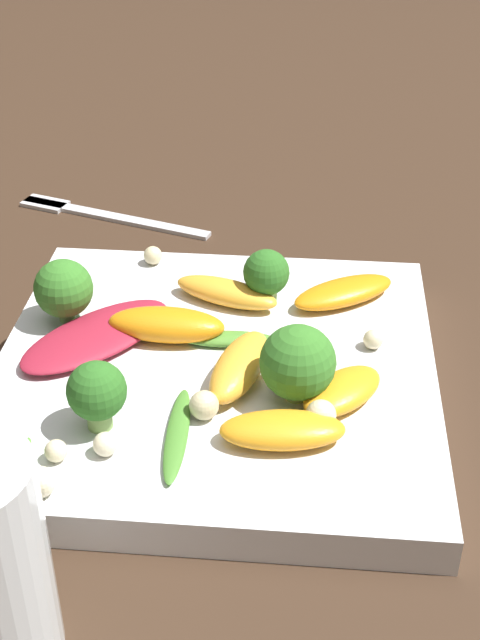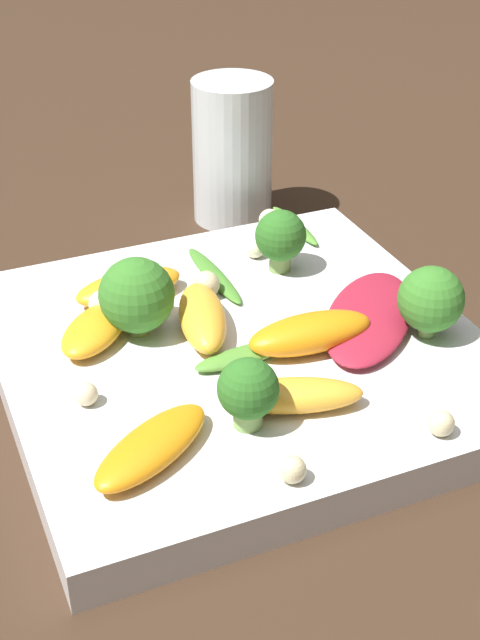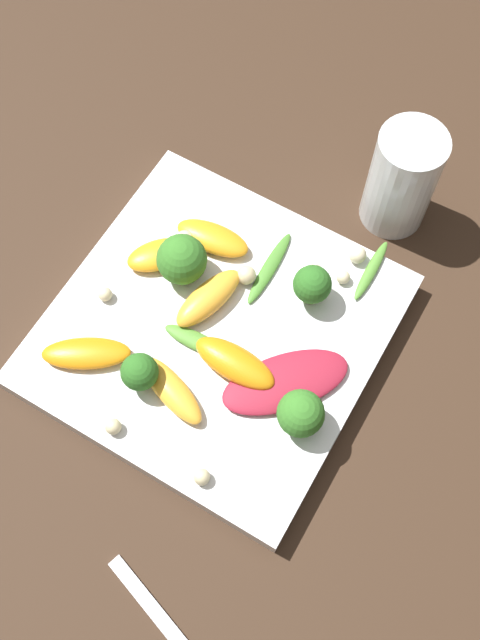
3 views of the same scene
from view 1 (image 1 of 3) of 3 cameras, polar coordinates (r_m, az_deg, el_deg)
name	(u,v)px [view 1 (image 1 of 3)]	position (r m, az deg, el deg)	size (l,w,h in m)	color
ground_plane	(215,392)	(0.56, -1.58, -4.65)	(2.40, 2.40, 0.00)	#382619
plate	(215,378)	(0.55, -1.60, -3.70)	(0.27, 0.27, 0.02)	white
fork	(93,211)	(0.78, -9.38, 6.87)	(0.17, 0.07, 0.01)	silver
radicchio_leaf_0	(97,335)	(0.57, -9.16, -0.97)	(0.11, 0.11, 0.01)	maroon
orange_segment_0	(282,430)	(0.48, 2.74, -7.05)	(0.07, 0.04, 0.02)	orange
orange_segment_1	(239,366)	(0.53, -0.04, -2.98)	(0.04, 0.08, 0.02)	#FCAD33
orange_segment_2	(224,292)	(0.60, -1.06, 1.79)	(0.08, 0.05, 0.02)	#FCAD33
orange_segment_3	(166,325)	(0.56, -4.73, -0.30)	(0.08, 0.03, 0.02)	orange
orange_segment_4	(342,391)	(0.52, 6.56, -4.54)	(0.06, 0.06, 0.01)	orange
orange_segment_5	(344,292)	(0.61, 6.64, 1.78)	(0.08, 0.06, 0.01)	orange
broccoli_floret_0	(64,289)	(0.58, -11.23, 1.96)	(0.04, 0.04, 0.04)	#84AD5B
broccoli_floret_1	(266,274)	(0.59, 1.69, 2.93)	(0.03, 0.03, 0.04)	#84AD5B
broccoli_floret_2	(298,363)	(0.51, 3.72, -2.77)	(0.04, 0.04, 0.05)	#7A9E51
broccoli_floret_3	(97,393)	(0.49, -9.15, -4.61)	(0.03, 0.03, 0.04)	#7A9E51
arugula_sprig_0	(228,339)	(0.56, -0.78, -1.22)	(0.06, 0.02, 0.01)	#518E33
arugula_sprig_1	(177,434)	(0.49, -4.04, -7.31)	(0.02, 0.08, 0.01)	#47842D
arugula_sprig_2	(12,480)	(0.48, -14.37, -9.89)	(0.01, 0.07, 0.01)	#518E33
macadamia_nut_0	(200,405)	(0.50, -2.58, -5.46)	(0.02, 0.02, 0.02)	beige
macadamia_nut_1	(373,339)	(0.56, 8.52, -1.23)	(0.01, 0.01, 0.01)	beige
macadamia_nut_2	(105,444)	(0.48, -8.61, -7.86)	(0.01, 0.01, 0.01)	beige
macadamia_nut_3	(321,415)	(0.50, 5.20, -6.06)	(0.02, 0.02, 0.02)	beige
macadamia_nut_4	(153,255)	(0.65, -5.60, 4.14)	(0.01, 0.01, 0.01)	beige
macadamia_nut_5	(267,260)	(0.64, 1.71, 3.89)	(0.01, 0.01, 0.01)	beige
macadamia_nut_6	(56,451)	(0.48, -11.69, -8.20)	(0.01, 0.01, 0.01)	beige
macadamia_nut_7	(41,482)	(0.47, -12.64, -10.07)	(0.02, 0.02, 0.02)	beige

